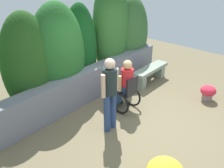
{
  "coord_description": "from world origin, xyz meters",
  "views": [
    {
      "loc": [
        -3.98,
        -2.76,
        3.42
      ],
      "look_at": [
        -0.2,
        0.55,
        0.85
      ],
      "focal_mm": 39.61,
      "sensor_mm": 36.0,
      "label": 1
    }
  ],
  "objects": [
    {
      "name": "hedge_backdrop",
      "position": [
        0.11,
        2.04,
        1.32
      ],
      "size": [
        6.31,
        1.07,
        3.12
      ],
      "color": "#277332",
      "rests_on": "ground"
    },
    {
      "name": "stone_bench",
      "position": [
        1.95,
        0.88,
        0.31
      ],
      "size": [
        1.4,
        0.36,
        0.48
      ],
      "rotation": [
        0.0,
        0.0,
        -0.01
      ],
      "color": "gray",
      "rests_on": "ground"
    },
    {
      "name": "stone_retaining_wall",
      "position": [
        0.0,
        1.56,
        0.43
      ],
      "size": [
        5.58,
        0.37,
        0.86
      ],
      "primitive_type": "cube",
      "color": "slate",
      "rests_on": "ground"
    },
    {
      "name": "ground_plane",
      "position": [
        0.0,
        0.0,
        0.0
      ],
      "size": [
        11.64,
        11.64,
        0.0
      ],
      "primitive_type": "plane",
      "color": "#6E6347"
    },
    {
      "name": "person_in_wheelchair",
      "position": [
        0.23,
        0.5,
        0.62
      ],
      "size": [
        0.53,
        0.66,
        1.33
      ],
      "rotation": [
        0.0,
        0.0,
        -0.0
      ],
      "color": "black",
      "rests_on": "ground"
    },
    {
      "name": "flower_pot_purple_near",
      "position": [
        2.05,
        -0.89,
        0.23
      ],
      "size": [
        0.41,
        0.41,
        0.41
      ],
      "color": "gray",
      "rests_on": "ground"
    },
    {
      "name": "person_standing_companion",
      "position": [
        -0.63,
        0.23,
        0.97
      ],
      "size": [
        0.49,
        0.3,
        1.68
      ],
      "rotation": [
        0.0,
        0.0,
        0.29
      ],
      "color": "navy",
      "rests_on": "ground"
    }
  ]
}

